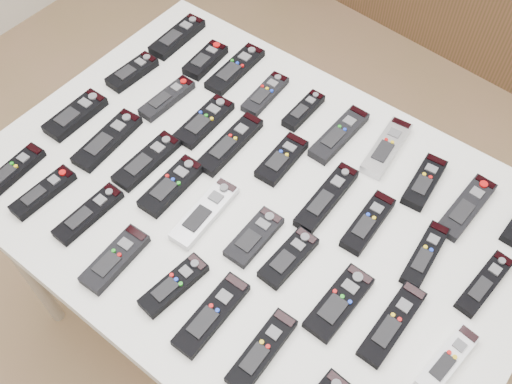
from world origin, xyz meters
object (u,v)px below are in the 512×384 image
Objects in this scene: remote_3 at (265,94)px; remote_4 at (303,110)px; remote_19 at (76,115)px; remote_0 at (177,37)px; remote_20 at (107,140)px; remote_32 at (115,259)px; remote_8 at (466,207)px; remote_13 at (230,144)px; remote_7 at (424,182)px; remote_21 at (147,161)px; table at (256,211)px; remote_24 at (254,237)px; remote_26 at (339,302)px; remote_1 at (205,60)px; remote_15 at (327,198)px; remote_5 at (339,134)px; remote_25 at (289,258)px; remote_10 at (132,72)px; remote_34 at (212,314)px; remote_2 at (235,69)px; remote_17 at (425,255)px; remote_18 at (484,284)px; remote_16 at (368,223)px; remote_22 at (171,186)px; remote_30 at (43,192)px; remote_29 at (13,171)px; remote_23 at (205,213)px; remote_33 at (174,285)px; remote_14 at (282,159)px; remote_28 at (448,360)px; remote_31 at (89,214)px; remote_11 at (167,98)px; remote_27 at (392,323)px; remote_35 at (262,351)px; remote_6 at (386,148)px; remote_12 at (204,121)px.

remote_3 is 1.14× the size of remote_4.
remote_0 is at bearing 89.49° from remote_19.
remote_20 is 0.34m from remote_32.
remote_8 is 0.93× the size of remote_13.
remote_7 reaches higher than remote_21.
table is 0.59m from remote_0.
remote_26 is (0.23, -0.02, 0.00)m from remote_24.
remote_15 is at bearing -23.56° from remote_1.
remote_20 is 0.45m from remote_24.
remote_5 reaches higher than remote_25.
remote_34 is (0.62, -0.40, -0.00)m from remote_10.
remote_5 reaches higher than remote_24.
remote_2 is 1.19× the size of remote_17.
remote_34 is (-0.40, -0.39, 0.00)m from remote_18.
remote_22 is (-0.41, -0.19, 0.00)m from remote_16.
remote_30 is at bearing -150.61° from remote_16.
remote_29 is (-0.78, -0.56, -0.00)m from remote_7.
remote_23 is 0.19m from remote_33.
remote_17 is 0.79m from remote_20.
remote_34 is (0.06, -0.55, -0.00)m from remote_5.
remote_25 reaches higher than remote_2.
remote_3 is at bearing 135.21° from remote_14.
remote_28 is (0.78, 0.00, 0.00)m from remote_21.
remote_16 reaches higher than remote_31.
remote_32 is at bearing -96.41° from remote_4.
remote_0 reaches higher than remote_2.
remote_4 and remote_14 have the same top height.
remote_24 is at bearing -43.11° from remote_1.
remote_25 is at bearing -41.92° from remote_2.
remote_11 reaches higher than table.
remote_18 is 0.76m from remote_32.
remote_13 is 1.38× the size of remote_24.
remote_27 is at bearing -87.25° from remote_17.
remote_11 reaches higher than remote_21.
remote_21 is 0.19m from remote_31.
remote_8 is 0.23m from remote_16.
remote_1 is 0.55m from remote_31.
remote_31 reaches higher than remote_18.
remote_34 is (-0.27, -0.38, 0.00)m from remote_17.
remote_35 is (0.36, 0.03, -0.00)m from remote_32.
remote_24 is at bearing -177.80° from remote_27.
remote_29 is (-0.73, -0.38, -0.00)m from remote_16.
remote_14 is 0.77× the size of remote_20.
remote_5 is 0.27m from remote_13.
remote_14 is 0.95× the size of remote_30.
table is 0.40m from remote_17.
remote_24 is (-0.33, -0.35, -0.00)m from remote_8.
remote_6 reaches higher than remote_12.
remote_1 is at bearing 174.53° from remote_7.
remote_23 is 0.46m from remote_27.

